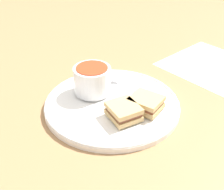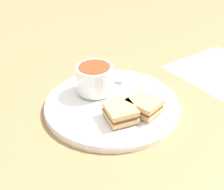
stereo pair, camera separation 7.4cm
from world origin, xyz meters
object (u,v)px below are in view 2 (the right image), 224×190
Objects in this scene: sandwich_half_far at (145,105)px; soup_bowl at (95,78)px; spoon at (120,80)px; sandwich_half_near at (119,112)px.

soup_bowl is at bearing 126.51° from sandwich_half_far.
spoon is 0.14m from sandwich_half_far.
sandwich_half_near is (-0.05, -0.15, 0.01)m from spoon.
spoon is at bearing 71.54° from sandwich_half_near.
sandwich_half_near is at bearing 134.35° from spoon.
spoon is 0.16m from sandwich_half_near.
spoon is 1.12× the size of sandwich_half_far.
spoon is at bearing 16.80° from soup_bowl.
spoon is at bearing 95.95° from sandwich_half_far.
sandwich_half_near is (0.02, -0.13, -0.02)m from soup_bowl.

